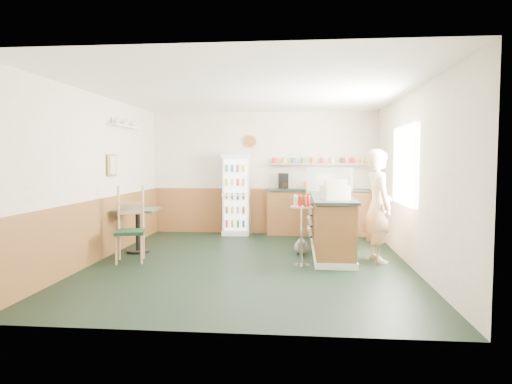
# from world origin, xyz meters

# --- Properties ---
(ground) EXTENTS (6.00, 6.00, 0.00)m
(ground) POSITION_xyz_m (0.00, 0.00, 0.00)
(ground) COLOR black
(ground) RESTS_ON ground
(room_envelope) EXTENTS (5.04, 6.02, 2.72)m
(room_envelope) POSITION_xyz_m (-0.23, 0.73, 1.52)
(room_envelope) COLOR #F1E5CD
(room_envelope) RESTS_ON ground
(service_counter) EXTENTS (0.68, 3.01, 1.01)m
(service_counter) POSITION_xyz_m (1.35, 1.07, 0.46)
(service_counter) COLOR brown
(service_counter) RESTS_ON ground
(back_counter) EXTENTS (2.24, 0.42, 1.69)m
(back_counter) POSITION_xyz_m (1.19, 2.80, 0.55)
(back_counter) COLOR brown
(back_counter) RESTS_ON ground
(drinks_fridge) EXTENTS (0.58, 0.52, 1.76)m
(drinks_fridge) POSITION_xyz_m (-0.58, 2.74, 0.88)
(drinks_fridge) COLOR white
(drinks_fridge) RESTS_ON ground
(display_case) EXTENTS (0.86, 0.45, 0.49)m
(display_case) POSITION_xyz_m (1.35, 1.56, 1.25)
(display_case) COLOR silver
(display_case) RESTS_ON service_counter
(cash_register) EXTENTS (0.47, 0.48, 0.22)m
(cash_register) POSITION_xyz_m (1.35, 0.12, 1.12)
(cash_register) COLOR beige
(cash_register) RESTS_ON service_counter
(shopkeeper) EXTENTS (0.54, 0.68, 1.81)m
(shopkeeper) POSITION_xyz_m (2.05, 0.24, 0.90)
(shopkeeper) COLOR tan
(shopkeeper) RESTS_ON ground
(condiment_stand) EXTENTS (0.35, 0.35, 1.08)m
(condiment_stand) POSITION_xyz_m (0.83, -0.16, 0.74)
(condiment_stand) COLOR silver
(condiment_stand) RESTS_ON ground
(newspaper_rack) EXTENTS (0.09, 0.48, 0.75)m
(newspaper_rack) POSITION_xyz_m (0.99, 1.26, 0.60)
(newspaper_rack) COLOR black
(newspaper_rack) RESTS_ON ground
(cafe_table) EXTENTS (0.74, 0.74, 0.78)m
(cafe_table) POSITION_xyz_m (-2.05, 0.61, 0.55)
(cafe_table) COLOR black
(cafe_table) RESTS_ON ground
(cafe_chair) EXTENTS (0.55, 0.55, 1.21)m
(cafe_chair) POSITION_xyz_m (-1.91, -0.04, 0.63)
(cafe_chair) COLOR black
(cafe_chair) RESTS_ON ground
(dog_doorstop) EXTENTS (0.25, 0.32, 0.30)m
(dog_doorstop) POSITION_xyz_m (0.83, 0.70, 0.14)
(dog_doorstop) COLOR gray
(dog_doorstop) RESTS_ON ground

